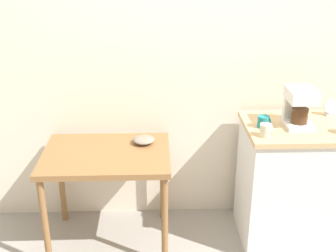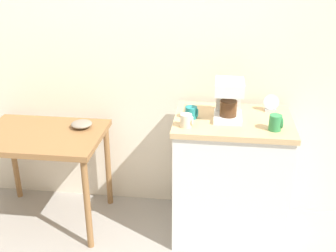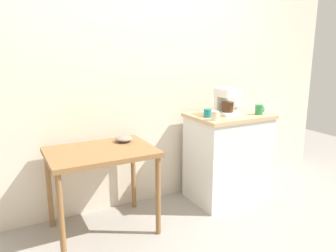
{
  "view_description": "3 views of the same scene",
  "coord_description": "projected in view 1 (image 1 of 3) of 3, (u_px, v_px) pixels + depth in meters",
  "views": [
    {
      "loc": [
        -0.27,
        -2.57,
        2.03
      ],
      "look_at": [
        -0.19,
        -0.02,
        0.94
      ],
      "focal_mm": 46.28,
      "sensor_mm": 36.0,
      "label": 1
    },
    {
      "loc": [
        0.61,
        -2.5,
        1.94
      ],
      "look_at": [
        0.3,
        0.01,
        0.84
      ],
      "focal_mm": 45.0,
      "sensor_mm": 36.0,
      "label": 2
    },
    {
      "loc": [
        -1.31,
        -2.46,
        1.51
      ],
      "look_at": [
        0.01,
        0.03,
        0.86
      ],
      "focal_mm": 34.84,
      "sensor_mm": 36.0,
      "label": 3
    }
  ],
  "objects": [
    {
      "name": "mug_dark_teal",
      "position": [
        264.0,
        122.0,
        2.86
      ],
      "size": [
        0.08,
        0.08,
        0.08
      ],
      "color": "teal",
      "rests_on": "kitchen_counter"
    },
    {
      "name": "kitchen_counter",
      "position": [
        295.0,
        182.0,
        3.08
      ],
      "size": [
        0.77,
        0.57,
        0.89
      ],
      "color": "white",
      "rests_on": "ground_plane"
    },
    {
      "name": "ground_plane",
      "position": [
        194.0,
        242.0,
        3.17
      ],
      "size": [
        8.0,
        8.0,
        0.0
      ],
      "primitive_type": "plane",
      "color": "gray"
    },
    {
      "name": "mug_small_cream",
      "position": [
        266.0,
        130.0,
        2.72
      ],
      "size": [
        0.08,
        0.07,
        0.08
      ],
      "color": "beige",
      "rests_on": "kitchen_counter"
    },
    {
      "name": "back_wall",
      "position": [
        207.0,
        38.0,
        3.05
      ],
      "size": [
        4.4,
        0.1,
        2.8
      ],
      "primitive_type": "cube",
      "color": "beige",
      "rests_on": "ground_plane"
    },
    {
      "name": "wooden_table",
      "position": [
        107.0,
        164.0,
        2.95
      ],
      "size": [
        0.85,
        0.62,
        0.72
      ],
      "color": "olive",
      "rests_on": "ground_plane"
    },
    {
      "name": "bowl_stoneware",
      "position": [
        144.0,
        140.0,
        3.03
      ],
      "size": [
        0.15,
        0.15,
        0.05
      ],
      "color": "gray",
      "rests_on": "wooden_table"
    },
    {
      "name": "table_clock",
      "position": [
        331.0,
        108.0,
        3.04
      ],
      "size": [
        0.11,
        0.05,
        0.12
      ],
      "color": "#B2B5BA",
      "rests_on": "kitchen_counter"
    },
    {
      "name": "coffee_maker",
      "position": [
        299.0,
        105.0,
        2.85
      ],
      "size": [
        0.18,
        0.22,
        0.26
      ],
      "color": "white",
      "rests_on": "kitchen_counter"
    }
  ]
}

